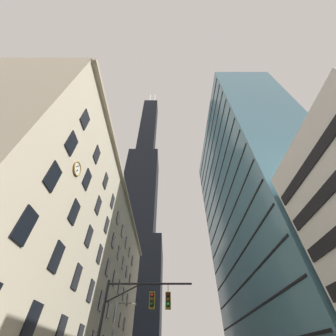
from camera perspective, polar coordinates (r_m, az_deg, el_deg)
name	(u,v)px	position (r m, az deg, el deg)	size (l,w,h in m)	color
station_building	(65,267)	(42.03, -27.39, -23.97)	(18.05, 57.55, 28.26)	#BCAF93
dark_skyscraper	(138,213)	(118.88, -8.59, -12.79)	(29.20, 29.20, 220.17)	black
glass_office_midrise	(253,203)	(52.35, 23.14, -9.24)	(14.66, 39.64, 59.50)	teal
traffic_signal_mast	(140,311)	(17.34, -8.13, -35.63)	(6.56, 0.63, 6.51)	black
street_lamppost	(116,334)	(27.37, -14.72, -38.99)	(2.30, 0.32, 7.07)	#47474C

